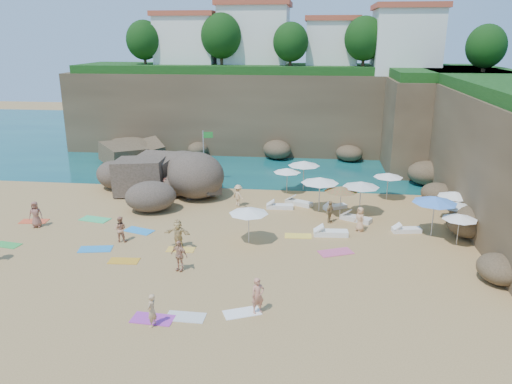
# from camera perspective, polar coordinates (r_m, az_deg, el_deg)

# --- Properties ---
(ground) EXTENTS (120.00, 120.00, 0.00)m
(ground) POSITION_cam_1_polar(r_m,az_deg,el_deg) (30.22, -4.46, -5.18)
(ground) COLOR tan
(ground) RESTS_ON ground
(seawater) EXTENTS (120.00, 120.00, 0.00)m
(seawater) POSITION_cam_1_polar(r_m,az_deg,el_deg) (58.77, 1.17, 6.03)
(seawater) COLOR #0C4751
(seawater) RESTS_ON ground
(cliff_back) EXTENTS (44.00, 8.00, 8.00)m
(cliff_back) POSITION_cam_1_polar(r_m,az_deg,el_deg) (53.02, 2.84, 9.16)
(cliff_back) COLOR brown
(cliff_back) RESTS_ON ground
(cliff_right) EXTENTS (8.00, 30.00, 8.00)m
(cliff_right) POSITION_cam_1_polar(r_m,az_deg,el_deg) (38.56, 27.02, 4.16)
(cliff_right) COLOR brown
(cliff_right) RESTS_ON ground
(cliff_corner) EXTENTS (10.00, 12.00, 8.00)m
(cliff_corner) POSITION_cam_1_polar(r_m,az_deg,el_deg) (49.29, 20.23, 7.49)
(cliff_corner) COLOR brown
(cliff_corner) RESTS_ON ground
(rock_promontory) EXTENTS (12.00, 7.00, 2.00)m
(rock_promontory) POSITION_cam_1_polar(r_m,az_deg,el_deg) (47.84, -13.78, 2.88)
(rock_promontory) COLOR brown
(rock_promontory) RESTS_ON ground
(clifftop_buildings) EXTENTS (28.48, 9.48, 7.00)m
(clifftop_buildings) POSITION_cam_1_polar(r_m,az_deg,el_deg) (53.21, 4.10, 16.99)
(clifftop_buildings) COLOR white
(clifftop_buildings) RESTS_ON cliff_back
(clifftop_trees) EXTENTS (35.60, 23.82, 4.40)m
(clifftop_trees) POSITION_cam_1_polar(r_m,az_deg,el_deg) (46.88, 6.02, 16.91)
(clifftop_trees) COLOR #11380F
(clifftop_trees) RESTS_ON ground
(marina_masts) EXTENTS (3.10, 0.10, 6.00)m
(marina_masts) POSITION_cam_1_polar(r_m,az_deg,el_deg) (62.06, -14.35, 8.92)
(marina_masts) COLOR white
(marina_masts) RESTS_ON ground
(rock_outcrop) EXTENTS (9.96, 8.51, 3.40)m
(rock_outcrop) POSITION_cam_1_polar(r_m,az_deg,el_deg) (37.82, -11.89, -0.82)
(rock_outcrop) COLOR brown
(rock_outcrop) RESTS_ON ground
(flag_pole) EXTENTS (0.82, 0.26, 4.28)m
(flag_pole) POSITION_cam_1_polar(r_m,az_deg,el_deg) (41.07, -5.83, 4.87)
(flag_pole) COLOR silver
(flag_pole) RESTS_ON ground
(parasol_0) EXTENTS (2.10, 2.10, 1.98)m
(parasol_0) POSITION_cam_1_polar(r_m,az_deg,el_deg) (38.04, 3.58, 2.50)
(parasol_0) COLOR silver
(parasol_0) RESTS_ON ground
(parasol_1) EXTENTS (2.47, 2.47, 2.33)m
(parasol_1) POSITION_cam_1_polar(r_m,az_deg,el_deg) (38.91, 5.50, 3.28)
(parasol_1) COLOR silver
(parasol_1) RESTS_ON ground
(parasol_2) EXTENTS (2.14, 2.14, 2.02)m
(parasol_2) POSITION_cam_1_polar(r_m,az_deg,el_deg) (37.75, 14.89, 1.88)
(parasol_2) COLOR silver
(parasol_2) RESTS_ON ground
(parasol_3) EXTENTS (2.15, 2.15, 2.03)m
(parasol_3) POSITION_cam_1_polar(r_m,az_deg,el_deg) (34.50, 21.77, -0.23)
(parasol_3) COLOR silver
(parasol_3) RESTS_ON ground
(parasol_4) EXTENTS (2.17, 2.17, 2.05)m
(parasol_4) POSITION_cam_1_polar(r_m,az_deg,el_deg) (34.56, 24.49, -0.51)
(parasol_4) COLOR silver
(parasol_4) RESTS_ON ground
(parasol_5) EXTENTS (2.46, 2.46, 2.33)m
(parasol_5) POSITION_cam_1_polar(r_m,az_deg,el_deg) (33.96, 11.92, 0.88)
(parasol_5) COLOR silver
(parasol_5) RESTS_ON ground
(parasol_6) EXTENTS (2.24, 2.24, 2.12)m
(parasol_6) POSITION_cam_1_polar(r_m,az_deg,el_deg) (33.34, 9.70, 0.35)
(parasol_6) COLOR silver
(parasol_6) RESTS_ON ground
(parasol_7) EXTENTS (2.58, 2.58, 2.44)m
(parasol_7) POSITION_cam_1_polar(r_m,az_deg,el_deg) (34.10, 7.32, 1.35)
(parasol_7) COLOR silver
(parasol_7) RESTS_ON ground
(parasol_8) EXTENTS (2.03, 2.03, 1.92)m
(parasol_8) POSITION_cam_1_polar(r_m,az_deg,el_deg) (32.78, 22.02, -1.33)
(parasol_8) COLOR silver
(parasol_8) RESTS_ON ground
(parasol_9) EXTENTS (2.29, 2.29, 2.17)m
(parasol_9) POSITION_cam_1_polar(r_m,az_deg,el_deg) (28.68, -0.85, -2.14)
(parasol_9) COLOR silver
(parasol_9) RESTS_ON ground
(parasol_10) EXTENTS (2.64, 2.64, 2.50)m
(parasol_10) POSITION_cam_1_polar(r_m,az_deg,el_deg) (31.46, 19.78, -0.82)
(parasol_10) COLOR silver
(parasol_10) RESTS_ON ground
(parasol_11) EXTENTS (1.99, 1.99, 1.88)m
(parasol_11) POSITION_cam_1_polar(r_m,az_deg,el_deg) (30.76, 22.27, -2.64)
(parasol_11) COLOR silver
(parasol_11) RESTS_ON ground
(lounger_0) EXTENTS (1.90, 0.71, 0.29)m
(lounger_0) POSITION_cam_1_polar(r_m,az_deg,el_deg) (35.03, 2.75, -1.67)
(lounger_0) COLOR white
(lounger_0) RESTS_ON ground
(lounger_1) EXTENTS (2.10, 1.54, 0.31)m
(lounger_1) POSITION_cam_1_polar(r_m,az_deg,el_deg) (33.32, 11.35, -3.00)
(lounger_1) COLOR silver
(lounger_1) RESTS_ON ground
(lounger_2) EXTENTS (1.73, 1.34, 0.26)m
(lounger_2) POSITION_cam_1_polar(r_m,az_deg,el_deg) (35.40, 9.04, -1.69)
(lounger_2) COLOR white
(lounger_2) RESTS_ON ground
(lounger_3) EXTENTS (2.11, 0.83, 0.32)m
(lounger_3) POSITION_cam_1_polar(r_m,az_deg,el_deg) (30.66, 8.54, -4.67)
(lounger_3) COLOR white
(lounger_3) RESTS_ON ground
(lounger_4) EXTENTS (2.05, 1.48, 0.31)m
(lounger_4) POSITION_cam_1_polar(r_m,az_deg,el_deg) (35.85, 4.94, -1.25)
(lounger_4) COLOR white
(lounger_4) RESTS_ON ground
(lounger_5) EXTENTS (1.83, 0.87, 0.27)m
(lounger_5) POSITION_cam_1_polar(r_m,az_deg,el_deg) (32.22, 16.82, -4.18)
(lounger_5) COLOR white
(lounger_5) RESTS_ON ground
(towel_0) EXTENTS (1.98, 1.24, 0.03)m
(towel_0) POSITION_cam_1_polar(r_m,az_deg,el_deg) (29.92, -17.87, -6.22)
(towel_0) COLOR #2786D1
(towel_0) RESTS_ON ground
(towel_2) EXTENTS (1.66, 0.91, 0.03)m
(towel_2) POSITION_cam_1_polar(r_m,az_deg,el_deg) (28.00, -14.86, -7.62)
(towel_2) COLOR gold
(towel_2) RESTS_ON ground
(towel_3) EXTENTS (1.67, 1.02, 0.03)m
(towel_3) POSITION_cam_1_polar(r_m,az_deg,el_deg) (32.43, -26.57, -5.43)
(towel_3) COLOR green
(towel_3) RESTS_ON ground
(towel_4) EXTENTS (1.59, 0.82, 0.03)m
(towel_4) POSITION_cam_1_polar(r_m,az_deg,el_deg) (28.77, -8.60, -6.51)
(towel_4) COLOR gold
(towel_4) RESTS_ON ground
(towel_5) EXTENTS (1.80, 1.39, 0.03)m
(towel_5) POSITION_cam_1_polar(r_m,az_deg,el_deg) (22.44, -1.60, -13.62)
(towel_5) COLOR white
(towel_5) RESTS_ON ground
(towel_6) EXTENTS (1.86, 1.02, 0.03)m
(towel_6) POSITION_cam_1_polar(r_m,az_deg,el_deg) (22.44, -11.72, -14.02)
(towel_6) COLOR #AE35AE
(towel_6) RESTS_ON ground
(towel_7) EXTENTS (1.83, 1.08, 0.03)m
(towel_7) POSITION_cam_1_polar(r_m,az_deg,el_deg) (35.70, -24.03, -3.07)
(towel_7) COLOR #EA4D29
(towel_7) RESTS_ON ground
(towel_8) EXTENTS (2.01, 1.44, 0.03)m
(towel_8) POSITION_cam_1_polar(r_m,az_deg,el_deg) (31.91, -13.22, -4.33)
(towel_8) COLOR #288DDA
(towel_8) RESTS_ON ground
(towel_9) EXTENTS (2.11, 1.61, 0.03)m
(towel_9) POSITION_cam_1_polar(r_m,az_deg,el_deg) (28.44, 9.09, -6.82)
(towel_9) COLOR #D15180
(towel_9) RESTS_ON ground
(towel_11) EXTENTS (2.11, 1.35, 0.03)m
(towel_11) POSITION_cam_1_polar(r_m,az_deg,el_deg) (34.62, -17.93, -2.99)
(towel_11) COLOR #39C771
(towel_11) RESTS_ON ground
(towel_12) EXTENTS (1.65, 0.88, 0.03)m
(towel_12) POSITION_cam_1_polar(r_m,az_deg,el_deg) (30.41, 4.84, -5.02)
(towel_12) COLOR yellow
(towel_12) RESTS_ON ground
(towel_13) EXTENTS (1.71, 0.89, 0.03)m
(towel_13) POSITION_cam_1_polar(r_m,az_deg,el_deg) (22.34, -8.05, -13.95)
(towel_13) COLOR silver
(towel_13) RESTS_ON ground
(person_stand_1) EXTENTS (0.80, 0.64, 1.56)m
(person_stand_1) POSITION_cam_1_polar(r_m,az_deg,el_deg) (30.33, -15.26, -4.10)
(person_stand_1) COLOR tan
(person_stand_1) RESTS_ON ground
(person_stand_2) EXTENTS (1.05, 0.99, 1.59)m
(person_stand_2) POSITION_cam_1_polar(r_m,az_deg,el_deg) (35.28, -2.03, -0.41)
(person_stand_2) COLOR #D9AE7B
(person_stand_2) RESTS_ON ground
(person_stand_3) EXTENTS (0.73, 0.93, 1.48)m
(person_stand_3) POSITION_cam_1_polar(r_m,az_deg,el_deg) (32.52, 8.44, -2.27)
(person_stand_3) COLOR #A48252
(person_stand_3) RESTS_ON ground
(person_stand_4) EXTENTS (0.77, 0.86, 1.55)m
(person_stand_4) POSITION_cam_1_polar(r_m,az_deg,el_deg) (31.49, 11.80, -3.05)
(person_stand_4) COLOR tan
(person_stand_4) RESTS_ON ground
(person_stand_5) EXTENTS (1.46, 1.19, 1.59)m
(person_stand_5) POSITION_cam_1_polar(r_m,az_deg,el_deg) (37.63, -10.30, 0.46)
(person_stand_5) COLOR tan
(person_stand_5) RESTS_ON ground
(person_stand_6) EXTENTS (0.45, 0.59, 1.47)m
(person_stand_6) POSITION_cam_1_polar(r_m,az_deg,el_deg) (21.62, -11.84, -13.10)
(person_stand_6) COLOR tan
(person_stand_6) RESTS_ON ground
(person_lie_1) EXTENTS (1.41, 1.85, 0.40)m
(person_lie_1) POSITION_cam_1_polar(r_m,az_deg,el_deg) (26.29, -8.73, -8.46)
(person_lie_1) COLOR tan
(person_lie_1) RESTS_ON ground
(person_lie_2) EXTENTS (1.23, 1.82, 0.44)m
(person_lie_2) POSITION_cam_1_polar(r_m,az_deg,el_deg) (34.53, -23.75, -3.34)
(person_lie_2) COLOR #8F5647
(person_lie_2) RESTS_ON ground
(person_lie_3) EXTENTS (1.70, 1.81, 0.44)m
(person_lie_3) POSITION_cam_1_polar(r_m,az_deg,el_deg) (29.00, -8.86, -5.88)
(person_lie_3) COLOR tan
(person_lie_3) RESTS_ON ground
(person_lie_4) EXTENTS (1.34, 1.69, 0.39)m
(person_lie_4) POSITION_cam_1_polar(r_m,az_deg,el_deg) (22.35, 0.21, -13.21)
(person_lie_4) COLOR tan
(person_lie_4) RESTS_ON ground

